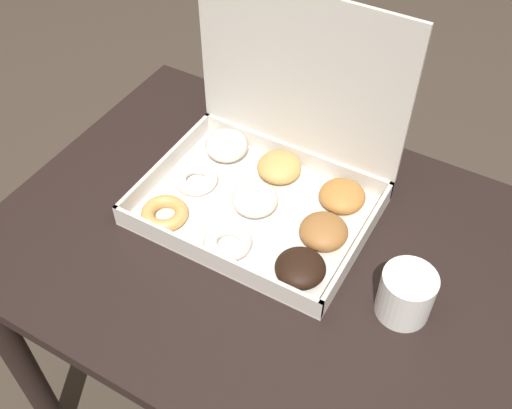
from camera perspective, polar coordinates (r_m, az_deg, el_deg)
dining_table at (r=1.18m, az=1.08°, el=-7.08°), size 0.98×0.72×0.72m
donut_box at (r=1.11m, az=1.34°, el=2.80°), size 0.42×0.32×0.37m
coffee_mug at (r=0.99m, az=14.11°, el=-8.23°), size 0.09×0.09×0.09m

